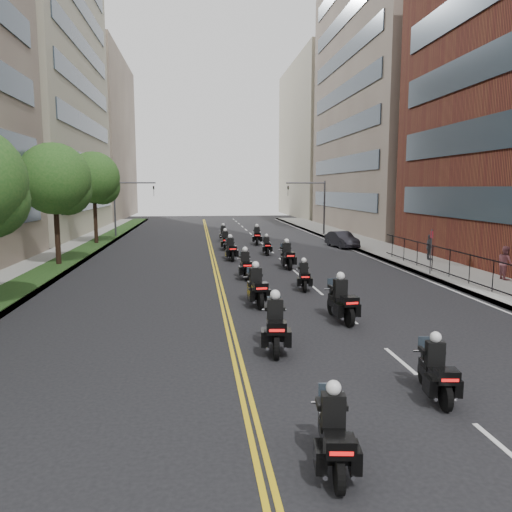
% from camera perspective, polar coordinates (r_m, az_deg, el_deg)
% --- Properties ---
extents(ground, '(160.00, 160.00, 0.00)m').
position_cam_1_polar(ground, '(9.91, 9.81, -22.19)').
color(ground, black).
rests_on(ground, ground).
extents(sidewalk_right, '(4.00, 90.00, 0.15)m').
position_cam_1_polar(sidewalk_right, '(36.58, 16.72, -0.14)').
color(sidewalk_right, gray).
rests_on(sidewalk_right, ground).
extents(sidewalk_left, '(4.00, 90.00, 0.15)m').
position_cam_1_polar(sidewalk_left, '(34.86, -22.44, -0.78)').
color(sidewalk_left, gray).
rests_on(sidewalk_left, ground).
extents(grass_strip, '(2.00, 90.00, 0.04)m').
position_cam_1_polar(grass_strip, '(34.64, -21.18, -0.61)').
color(grass_strip, '#1C3714').
rests_on(grass_strip, sidewalk_left).
extents(building_right_tan, '(15.11, 28.00, 30.00)m').
position_cam_1_polar(building_right_tan, '(61.95, 16.88, 16.86)').
color(building_right_tan, '#756255').
rests_on(building_right_tan, ground).
extents(building_right_far, '(15.00, 28.00, 26.00)m').
position_cam_1_polar(building_right_far, '(89.86, 8.99, 12.89)').
color(building_right_far, '#AEA98C').
rests_on(building_right_far, ground).
extents(building_left_mid, '(16.11, 28.00, 34.00)m').
position_cam_1_polar(building_left_mid, '(60.68, -26.79, 18.49)').
color(building_left_mid, '#AEA98C').
rests_on(building_left_mid, ground).
extents(building_left_far, '(16.00, 28.00, 26.00)m').
position_cam_1_polar(building_left_far, '(88.74, -19.92, 12.59)').
color(building_left_far, '#756255').
rests_on(building_left_far, ground).
extents(iron_fence, '(0.05, 28.00, 1.50)m').
position_cam_1_polar(iron_fence, '(24.66, 26.69, -2.43)').
color(iron_fence, black).
rests_on(iron_fence, sidewalk_right).
extents(street_trees, '(4.40, 38.40, 7.98)m').
position_cam_1_polar(street_trees, '(28.12, -24.60, 7.52)').
color(street_trees, black).
rests_on(street_trees, ground).
extents(traffic_signal_right, '(4.09, 0.20, 5.60)m').
position_cam_1_polar(traffic_signal_right, '(51.66, 6.79, 6.41)').
color(traffic_signal_right, '#3F3F44').
rests_on(traffic_signal_right, ground).
extents(traffic_signal_left, '(4.09, 0.20, 5.60)m').
position_cam_1_polar(traffic_signal_left, '(50.70, -14.80, 6.18)').
color(traffic_signal_left, '#3F3F44').
rests_on(traffic_signal_left, ground).
extents(motorcycle_0, '(0.66, 2.16, 1.59)m').
position_cam_1_polar(motorcycle_0, '(9.38, 8.87, -19.65)').
color(motorcycle_0, black).
rests_on(motorcycle_0, ground).
extents(motorcycle_1, '(0.65, 2.14, 1.58)m').
position_cam_1_polar(motorcycle_1, '(12.75, 19.87, -12.43)').
color(motorcycle_1, black).
rests_on(motorcycle_1, ground).
extents(motorcycle_2, '(0.72, 2.52, 1.86)m').
position_cam_1_polar(motorcycle_2, '(15.32, 2.21, -8.11)').
color(motorcycle_2, black).
rests_on(motorcycle_2, ground).
extents(motorcycle_3, '(0.67, 2.49, 1.84)m').
position_cam_1_polar(motorcycle_3, '(18.83, 9.74, -5.21)').
color(motorcycle_3, black).
rests_on(motorcycle_3, ground).
extents(motorcycle_4, '(0.69, 2.53, 1.87)m').
position_cam_1_polar(motorcycle_4, '(21.02, 0.04, -3.70)').
color(motorcycle_4, black).
rests_on(motorcycle_4, ground).
extents(motorcycle_5, '(0.63, 2.10, 1.56)m').
position_cam_1_polar(motorcycle_5, '(24.38, 5.50, -2.42)').
color(motorcycle_5, black).
rests_on(motorcycle_5, ground).
extents(motorcycle_6, '(0.55, 2.36, 1.74)m').
position_cam_1_polar(motorcycle_6, '(27.17, -1.22, -1.17)').
color(motorcycle_6, black).
rests_on(motorcycle_6, ground).
extents(motorcycle_7, '(0.58, 2.48, 1.83)m').
position_cam_1_polar(motorcycle_7, '(30.68, 3.56, -0.08)').
color(motorcycle_7, black).
rests_on(motorcycle_7, ground).
extents(motorcycle_8, '(0.65, 2.41, 1.78)m').
position_cam_1_polar(motorcycle_8, '(34.10, -2.93, 0.69)').
color(motorcycle_8, black).
rests_on(motorcycle_8, ground).
extents(motorcycle_9, '(0.49, 2.09, 1.54)m').
position_cam_1_polar(motorcycle_9, '(36.94, 1.22, 1.10)').
color(motorcycle_9, black).
rests_on(motorcycle_9, ground).
extents(motorcycle_10, '(0.54, 2.34, 1.73)m').
position_cam_1_polar(motorcycle_10, '(39.89, -3.52, 1.69)').
color(motorcycle_10, black).
rests_on(motorcycle_10, ground).
extents(motorcycle_11, '(0.64, 2.44, 1.80)m').
position_cam_1_polar(motorcycle_11, '(43.40, 0.11, 2.25)').
color(motorcycle_11, black).
rests_on(motorcycle_11, ground).
extents(motorcycle_12, '(0.51, 2.23, 1.65)m').
position_cam_1_polar(motorcycle_12, '(46.51, -3.75, 2.53)').
color(motorcycle_12, black).
rests_on(motorcycle_12, ground).
extents(parked_sedan, '(2.05, 4.19, 1.32)m').
position_cam_1_polar(parked_sedan, '(42.00, 9.78, 1.87)').
color(parked_sedan, black).
rests_on(parked_sedan, ground).
extents(pedestrian_b, '(0.72, 0.90, 1.76)m').
position_cam_1_polar(pedestrian_b, '(29.23, 26.60, -0.69)').
color(pedestrian_b, '#97525B').
rests_on(pedestrian_b, sidewalk_right).
extents(pedestrian_c, '(0.58, 1.05, 1.70)m').
position_cam_1_polar(pedestrian_c, '(35.17, 19.21, 0.96)').
color(pedestrian_c, '#393A3F').
rests_on(pedestrian_c, sidewalk_right).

